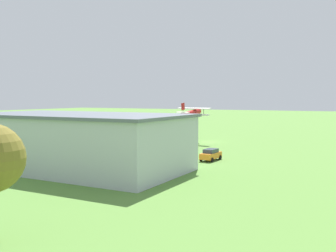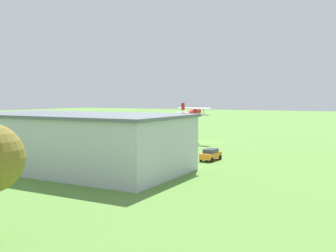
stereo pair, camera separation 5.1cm
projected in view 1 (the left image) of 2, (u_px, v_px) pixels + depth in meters
ground_plane at (210, 142)px, 77.86m from camera, size 400.00×400.00×0.00m
hangar at (77, 141)px, 47.99m from camera, size 27.39×14.65×6.85m
biplane at (191, 113)px, 74.88m from camera, size 7.12×7.74×3.81m
car_orange at (211, 154)px, 54.70m from camera, size 2.10×4.11×1.64m
car_green at (92, 144)px, 66.34m from camera, size 2.00×4.68×1.64m
car_silver at (60, 143)px, 68.57m from camera, size 2.20×4.24×1.76m
car_black at (28, 141)px, 70.90m from camera, size 2.36×4.73×1.67m
car_white at (3, 139)px, 74.63m from camera, size 2.08×4.20×1.70m
person_at_fence_line at (157, 146)px, 64.83m from camera, size 0.48×0.48×1.64m
person_by_parked_cars at (146, 149)px, 60.91m from camera, size 0.44×0.44×1.73m
person_beside_truck at (150, 145)px, 64.84m from camera, size 0.46×0.46×1.75m
person_walking_on_apron at (196, 151)px, 58.92m from camera, size 0.47×0.47×1.63m
person_near_hangar_door at (178, 154)px, 55.92m from camera, size 0.43×0.43×1.63m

